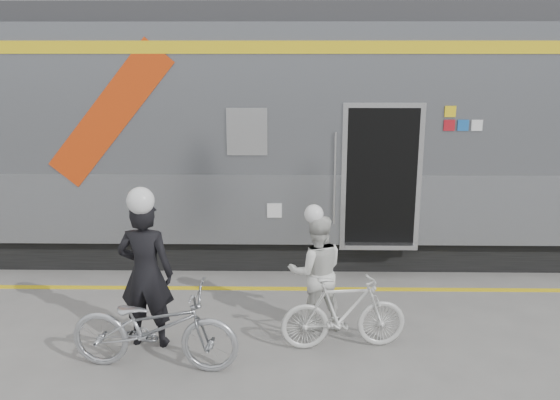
{
  "coord_description": "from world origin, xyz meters",
  "views": [
    {
      "loc": [
        0.48,
        -5.95,
        3.48
      ],
      "look_at": [
        0.36,
        1.6,
        1.5
      ],
      "focal_mm": 38.0,
      "sensor_mm": 36.0,
      "label": 1
    }
  ],
  "objects_px": {
    "woman": "(316,272)",
    "man": "(146,274)",
    "bicycle_left": "(154,327)",
    "bicycle_right": "(344,313)"
  },
  "relations": [
    {
      "from": "woman",
      "to": "man",
      "type": "bearing_deg",
      "value": 7.33
    },
    {
      "from": "woman",
      "to": "bicycle_right",
      "type": "height_order",
      "value": "woman"
    },
    {
      "from": "bicycle_right",
      "to": "man",
      "type": "bearing_deg",
      "value": 82.2
    },
    {
      "from": "man",
      "to": "bicycle_left",
      "type": "xyz_separation_m",
      "value": [
        0.2,
        -0.55,
        -0.4
      ]
    },
    {
      "from": "man",
      "to": "bicycle_left",
      "type": "relative_size",
      "value": 0.95
    },
    {
      "from": "man",
      "to": "woman",
      "type": "bearing_deg",
      "value": -161.12
    },
    {
      "from": "bicycle_left",
      "to": "woman",
      "type": "bearing_deg",
      "value": -54.95
    },
    {
      "from": "bicycle_left",
      "to": "woman",
      "type": "distance_m",
      "value": 2.1
    },
    {
      "from": "man",
      "to": "woman",
      "type": "xyz_separation_m",
      "value": [
        2.02,
        0.48,
        -0.16
      ]
    },
    {
      "from": "woman",
      "to": "bicycle_right",
      "type": "distance_m",
      "value": 0.69
    }
  ]
}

